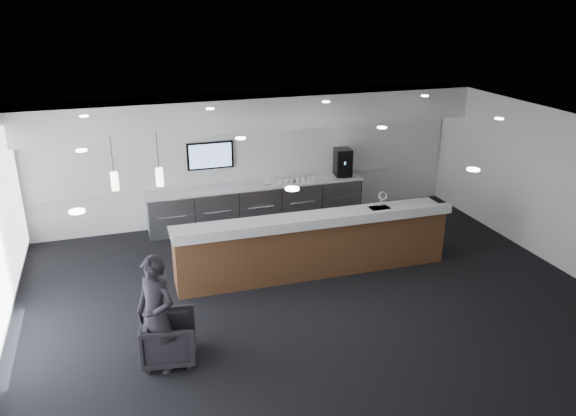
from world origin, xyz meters
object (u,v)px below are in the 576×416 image
object	(u,v)px
service_counter	(313,244)
armchair	(169,338)
coffee_machine	(343,162)
lounge_guest	(156,315)

from	to	relation	value
service_counter	armchair	xyz separation A→B (m)	(-2.96, -1.97, -0.22)
coffee_machine	armchair	distance (m)	6.75
service_counter	armchair	distance (m)	3.57
service_counter	lounge_guest	bearing A→B (deg)	-144.52
armchair	service_counter	bearing A→B (deg)	-47.20
lounge_guest	armchair	bearing A→B (deg)	94.44
coffee_machine	lounge_guest	distance (m)	6.94
coffee_machine	lounge_guest	world-z (taller)	lounge_guest
service_counter	coffee_machine	world-z (taller)	coffee_machine
service_counter	coffee_machine	xyz separation A→B (m)	(1.77, 2.76, 0.70)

